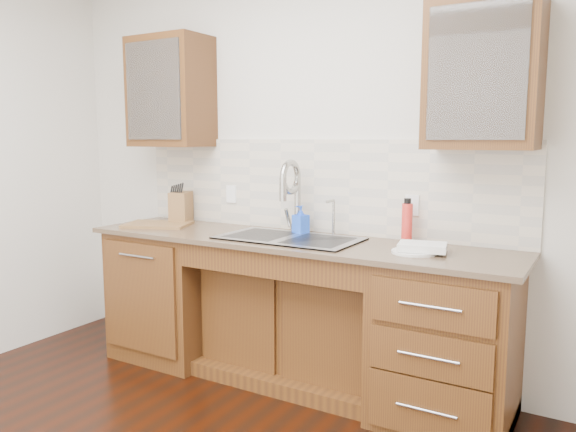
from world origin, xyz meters
The scene contains 23 objects.
wall_back centered at (0.00, 1.80, 1.35)m, with size 4.00×0.10×2.70m, color silver.
base_cabinet_left centered at (-0.95, 1.44, 0.44)m, with size 0.70×0.62×0.88m, color #593014.
base_cabinet_center centered at (0.00, 1.53, 0.35)m, with size 1.20×0.44×0.70m, color #593014.
base_cabinet_right centered at (0.95, 1.44, 0.44)m, with size 0.70×0.62×0.88m, color #593014.
countertop centered at (0.00, 1.43, 0.90)m, with size 2.70×0.65×0.03m, color #84705B.
backsplash centered at (0.00, 1.74, 1.21)m, with size 2.70×0.02×0.59m, color beige.
sink centered at (0.00, 1.41, 0.83)m, with size 0.84×0.46×0.19m, color #9E9EA5.
faucet centered at (-0.07, 1.64, 1.11)m, with size 0.04×0.04×0.40m, color #999993.
filter_tap centered at (0.18, 1.65, 1.03)m, with size 0.02×0.02×0.24m, color #999993.
upper_cabinet_left centered at (-1.05, 1.58, 1.83)m, with size 0.55×0.34×0.75m, color #593014.
upper_cabinet_right centered at (1.05, 1.58, 1.83)m, with size 0.55×0.34×0.75m, color #593014.
outlet_left centered at (-0.65, 1.73, 1.12)m, with size 0.08×0.01×0.12m, color white.
outlet_right centered at (0.65, 1.73, 1.12)m, with size 0.08×0.01×0.12m, color white.
soap_bottle centered at (-0.02, 1.60, 1.00)m, with size 0.08×0.08×0.18m, color blue.
water_bottle centered at (0.65, 1.63, 1.02)m, with size 0.06×0.06×0.23m, color red.
plate centered at (0.78, 1.38, 0.92)m, with size 0.24×0.24×0.01m, color silver.
dish_towel centered at (0.82, 1.40, 0.94)m, with size 0.24×0.18×0.04m, color silver.
knife_block centered at (-1.00, 1.59, 1.02)m, with size 0.12×0.20×0.22m, color #A48854.
cutting_board centered at (-1.04, 1.39, 0.92)m, with size 0.43×0.30×0.02m, color #985837.
cup_left_a centered at (-1.11, 1.58, 1.78)m, with size 0.13×0.13×0.10m, color silver.
cup_left_b centered at (-0.97, 1.58, 1.78)m, with size 0.11×0.11×0.10m, color silver.
cup_right_a centered at (0.99, 1.58, 1.78)m, with size 0.14×0.14×0.11m, color white.
cup_right_b centered at (1.12, 1.58, 1.78)m, with size 0.11×0.11×0.10m, color white.
Camera 1 is at (1.66, -1.45, 1.51)m, focal length 35.00 mm.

